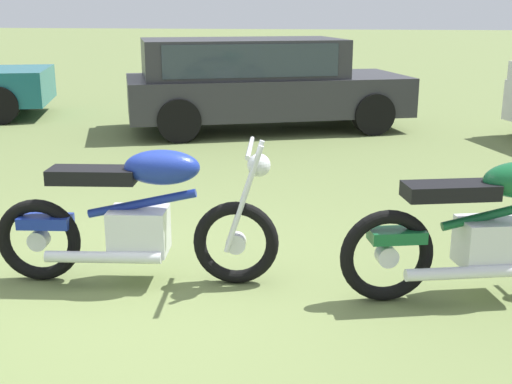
% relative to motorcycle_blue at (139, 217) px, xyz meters
% --- Properties ---
extents(ground_plane, '(120.00, 120.00, 0.00)m').
position_rel_motorcycle_blue_xyz_m(ground_plane, '(-0.06, -0.20, -0.48)').
color(ground_plane, olive).
extents(motorcycle_blue, '(2.00, 0.68, 1.02)m').
position_rel_motorcycle_blue_xyz_m(motorcycle_blue, '(0.00, 0.00, 0.00)').
color(motorcycle_blue, black).
rests_on(motorcycle_blue, ground).
extents(motorcycle_green, '(1.94, 0.87, 1.02)m').
position_rel_motorcycle_blue_xyz_m(motorcycle_green, '(2.38, 0.13, -0.01)').
color(motorcycle_green, black).
rests_on(motorcycle_green, ground).
extents(car_charcoal, '(4.73, 3.21, 1.43)m').
position_rel_motorcycle_blue_xyz_m(car_charcoal, '(-0.16, 6.21, 0.35)').
color(car_charcoal, '#2D2D33').
rests_on(car_charcoal, ground).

